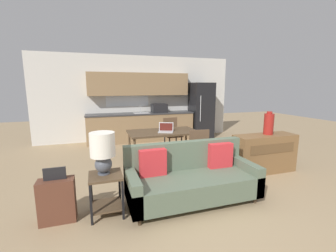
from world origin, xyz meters
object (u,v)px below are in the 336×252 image
Objects in this scene: vase at (269,124)px; side_table at (106,188)px; dining_chair_far_right at (172,133)px; table_lamp at (103,150)px; laptop at (166,130)px; refrigerator at (201,110)px; couch at (191,178)px; suitcase at (57,200)px; dining_chair_near_right at (197,148)px; dining_table at (163,134)px; credenza at (264,153)px.

side_table is at bearing -168.61° from vase.
table_lamp is at bearing -130.23° from dining_chair_far_right.
vase is 2.13m from laptop.
refrigerator is 4.52m from couch.
side_table is 0.78× the size of suitcase.
dining_chair_far_right is at bearing 126.03° from vase.
suitcase is (-2.44, -1.00, -0.22)m from dining_chair_near_right.
table_lamp is (-1.27, 0.01, 0.57)m from couch.
dining_table is at bearing 141.46° from laptop.
couch reaches higher than dining_table.
dining_chair_far_right is at bearing 53.84° from table_lamp.
table_lamp is at bearing -107.26° from laptop.
dining_table is at bearing -50.03° from dining_chair_near_right.
laptop is at bearing -121.14° from dining_chair_far_right.
vase reaches higher than suitcase.
vase reaches higher than side_table.
dining_chair_far_right is at bearing 77.14° from couch.
dining_chair_far_right is 1.24× the size of suitcase.
table_lamp is at bearing 35.39° from dining_chair_near_right.
suitcase is at bearing -178.67° from table_lamp.
laptop is (0.04, -0.08, 0.11)m from dining_table.
side_table is (-3.38, -3.97, -0.54)m from refrigerator.
refrigerator reaches higher than dining_table.
dining_chair_far_right is 3.54m from suitcase.
suitcase is at bearing -179.99° from couch.
couch reaches higher than suitcase.
couch is 1.52× the size of credenza.
dining_table is 2.22m from table_lamp.
dining_chair_far_right is at bearing 58.42° from dining_table.
vase is 0.64× the size of suitcase.
side_table is 3.17m from dining_chair_far_right.
vase is (0.08, 0.03, 0.60)m from credenza.
laptop is (-1.85, 1.05, -0.20)m from vase.
laptop reaches higher than couch.
vase is 0.52× the size of dining_chair_far_right.
suitcase reaches higher than side_table.
credenza is at bearing 170.64° from dining_chair_near_right.
refrigerator is 1.20× the size of dining_table.
dining_chair_far_right is (1.85, 2.54, -0.40)m from table_lamp.
credenza is 3.81m from suitcase.
table_lamp reaches higher than credenza.
table_lamp is at bearing -169.34° from vase.
vase is 0.52× the size of dining_chair_near_right.
table_lamp reaches higher than dining_chair_near_right.
vase reaches higher than credenza.
suitcase is (-3.77, -0.60, -0.09)m from credenza.
refrigerator is 2.12m from dining_chair_far_right.
refrigerator is 3.00m from dining_table.
dining_chair_near_right is at bearing 163.23° from credenza.
dining_chair_far_right is at bearing -82.75° from dining_chair_near_right.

